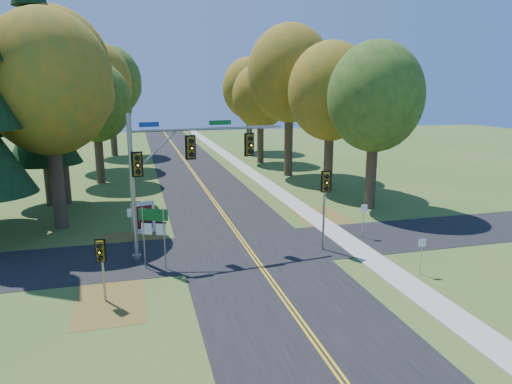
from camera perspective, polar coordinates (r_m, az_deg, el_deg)
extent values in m
plane|color=#375A1F|center=(25.19, 0.06, -8.57)|extent=(160.00, 160.00, 0.00)
cube|color=black|center=(25.18, 0.06, -8.55)|extent=(8.00, 160.00, 0.02)
cube|color=black|center=(27.00, -1.03, -7.06)|extent=(60.00, 6.00, 0.02)
cube|color=gold|center=(25.15, -0.16, -8.54)|extent=(0.10, 160.00, 0.01)
cube|color=gold|center=(25.20, 0.29, -8.50)|extent=(0.10, 160.00, 0.01)
cube|color=#9E998E|center=(27.33, 12.83, -7.10)|extent=(1.60, 160.00, 0.06)
cube|color=brown|center=(28.21, -15.05, -6.64)|extent=(4.00, 6.00, 0.00)
cube|color=brown|center=(32.72, 8.94, -3.65)|extent=(3.50, 8.00, 0.00)
cube|color=brown|center=(21.76, -17.72, -12.78)|extent=(3.00, 5.00, 0.00)
cylinder|color=#38281C|center=(32.91, -23.61, 1.55)|extent=(0.86, 0.86, 6.75)
ellipsoid|color=#AC6A17|center=(32.40, -24.59, 12.32)|extent=(8.00, 8.00, 9.20)
sphere|color=#AC6A17|center=(33.37, -21.37, 11.20)|extent=(4.80, 4.80, 4.80)
sphere|color=#AC6A17|center=(31.89, -27.51, 13.50)|extent=(4.40, 4.40, 4.40)
cylinder|color=#38281C|center=(36.45, 14.20, 2.70)|extent=(0.83, 0.83, 6.08)
ellipsoid|color=#517023|center=(35.94, 14.69, 11.45)|extent=(7.20, 7.20, 8.28)
sphere|color=#517023|center=(37.60, 15.76, 10.33)|extent=(4.32, 4.32, 4.32)
sphere|color=#517023|center=(34.70, 13.49, 12.67)|extent=(3.96, 3.96, 3.96)
cylinder|color=#38281C|center=(39.68, -23.07, 3.85)|extent=(0.89, 0.89, 7.42)
ellipsoid|color=#AC6A17|center=(39.33, -23.94, 13.56)|extent=(8.60, 8.60, 9.89)
sphere|color=#AC6A17|center=(40.37, -21.08, 12.52)|extent=(5.16, 5.16, 5.16)
sphere|color=#AC6A17|center=(38.77, -26.52, 14.63)|extent=(4.73, 4.73, 4.73)
cylinder|color=#38281C|center=(42.18, 9.05, 4.41)|extent=(0.84, 0.84, 6.30)
ellipsoid|color=#AC6A17|center=(41.75, 9.33, 12.32)|extent=(7.60, 7.60, 8.74)
sphere|color=#AC6A17|center=(43.43, 10.55, 11.28)|extent=(4.56, 4.56, 4.56)
sphere|color=#AC6A17|center=(40.53, 8.05, 13.43)|extent=(4.18, 4.18, 4.18)
cylinder|color=#38281C|center=(47.64, -19.02, 4.41)|extent=(0.81, 0.81, 5.62)
ellipsoid|color=#517023|center=(47.23, -19.48, 10.65)|extent=(6.80, 6.80, 7.82)
sphere|color=#517023|center=(48.18, -17.69, 9.99)|extent=(4.08, 4.08, 4.08)
sphere|color=#517023|center=(46.64, -21.09, 11.35)|extent=(3.74, 3.74, 3.74)
cylinder|color=#38281C|center=(49.19, 4.09, 6.50)|extent=(0.90, 0.90, 7.65)
ellipsoid|color=#AC6A17|center=(48.93, 4.22, 14.57)|extent=(8.80, 8.80, 10.12)
sphere|color=#AC6A17|center=(50.74, 5.64, 13.48)|extent=(5.28, 5.28, 5.28)
sphere|color=#AC6A17|center=(47.65, 2.78, 15.69)|extent=(4.84, 4.84, 4.84)
cylinder|color=#38281C|center=(56.22, -19.09, 6.28)|extent=(0.87, 0.87, 6.98)
ellipsoid|color=#AC6A17|center=(55.94, -19.57, 12.75)|extent=(8.20, 8.20, 9.43)
sphere|color=#AC6A17|center=(57.06, -17.74, 12.04)|extent=(4.92, 4.92, 4.92)
sphere|color=#AC6A17|center=(55.26, -21.22, 13.49)|extent=(4.51, 4.51, 4.51)
cylinder|color=#38281C|center=(57.86, 0.56, 6.58)|extent=(0.82, 0.82, 5.85)
ellipsoid|color=#AC6A17|center=(57.53, 0.57, 11.90)|extent=(7.00, 7.00, 8.05)
sphere|color=#AC6A17|center=(58.94, 1.63, 11.24)|extent=(4.20, 4.20, 4.20)
sphere|color=#AC6A17|center=(56.53, -0.46, 12.60)|extent=(3.85, 3.85, 3.85)
cylinder|color=#38281C|center=(66.98, -17.43, 7.42)|extent=(0.88, 0.88, 7.20)
ellipsoid|color=#517023|center=(66.75, -17.81, 13.01)|extent=(8.40, 8.40, 9.66)
sphere|color=#517023|center=(67.95, -16.27, 12.39)|extent=(5.04, 5.04, 5.04)
sphere|color=#517023|center=(66.01, -19.20, 13.66)|extent=(4.62, 4.62, 4.62)
cylinder|color=#38281C|center=(68.44, -0.85, 7.82)|extent=(0.85, 0.85, 6.53)
ellipsoid|color=#AC6A17|center=(68.18, -0.87, 12.84)|extent=(7.80, 7.80, 8.97)
sphere|color=#AC6A17|center=(69.71, 0.17, 12.20)|extent=(4.68, 4.68, 4.68)
sphere|color=#AC6A17|center=(67.11, -1.87, 13.50)|extent=(4.29, 4.29, 4.29)
cylinder|color=#38281C|center=(40.00, -24.55, 0.86)|extent=(0.50, 0.50, 3.42)
cone|color=black|center=(39.42, -25.15, 7.18)|extent=(5.60, 5.60, 5.45)
cone|color=black|center=(39.31, -25.70, 12.82)|extent=(4.57, 4.57, 5.45)
cone|color=black|center=(39.59, -26.27, 18.44)|extent=(3.55, 3.55, 5.45)
cylinder|color=gray|center=(24.91, -15.16, 0.29)|extent=(0.25, 0.25, 7.95)
cylinder|color=gray|center=(25.97, -14.67, -7.93)|extent=(0.50, 0.50, 0.34)
cylinder|color=gray|center=(25.27, -5.86, 7.87)|extent=(8.47, 1.18, 0.16)
cylinder|color=gray|center=(24.75, -12.54, 4.89)|extent=(2.56, 0.41, 2.35)
cylinder|color=gray|center=(25.02, -8.25, 7.29)|extent=(0.05, 0.05, 0.41)
cube|color=#72590C|center=(25.10, -8.19, 5.54)|extent=(0.42, 0.38, 1.14)
cube|color=black|center=(25.10, -8.19, 5.54)|extent=(0.59, 0.10, 1.34)
sphere|color=orange|center=(24.85, -8.05, 5.47)|extent=(0.20, 0.20, 0.20)
cylinder|color=black|center=(24.81, -8.07, 6.30)|extent=(0.29, 0.21, 0.27)
cylinder|color=black|center=(24.85, -8.05, 5.47)|extent=(0.29, 0.21, 0.27)
cylinder|color=black|center=(24.90, -8.02, 4.64)|extent=(0.29, 0.21, 0.27)
cylinder|color=gray|center=(26.02, -0.87, 7.63)|extent=(0.05, 0.05, 0.41)
cube|color=#72590C|center=(26.10, -0.87, 5.94)|extent=(0.42, 0.38, 1.14)
cube|color=black|center=(26.10, -0.87, 5.94)|extent=(0.59, 0.10, 1.34)
sphere|color=orange|center=(25.86, -0.66, 5.87)|extent=(0.20, 0.20, 0.20)
cylinder|color=black|center=(25.82, -0.66, 6.68)|extent=(0.29, 0.21, 0.27)
cylinder|color=black|center=(25.86, -0.66, 5.87)|extent=(0.29, 0.21, 0.27)
cylinder|color=black|center=(25.90, -0.66, 5.08)|extent=(0.29, 0.21, 0.27)
cube|color=#72590C|center=(24.53, -14.63, 3.37)|extent=(0.42, 0.38, 1.14)
cube|color=black|center=(24.53, -14.63, 3.37)|extent=(0.59, 0.10, 1.34)
sphere|color=orange|center=(24.27, -14.56, 3.28)|extent=(0.20, 0.20, 0.20)
cylinder|color=black|center=(24.22, -14.60, 4.13)|extent=(0.29, 0.21, 0.27)
cylinder|color=black|center=(24.27, -14.56, 3.28)|extent=(0.29, 0.21, 0.27)
cylinder|color=black|center=(24.33, -14.51, 2.44)|extent=(0.29, 0.21, 0.27)
cube|color=navy|center=(24.56, -13.23, 8.21)|extent=(1.02, 0.17, 0.25)
cube|color=#0C5926|center=(25.42, -4.51, 8.65)|extent=(1.25, 0.20, 0.25)
cylinder|color=gray|center=(26.45, 8.49, -2.40)|extent=(0.13, 0.13, 4.62)
cube|color=#72590C|center=(25.82, 8.71, 1.29)|extent=(0.42, 0.39, 1.05)
cube|color=black|center=(25.82, 8.71, 1.29)|extent=(0.54, 0.15, 1.24)
sphere|color=orange|center=(25.59, 8.81, 1.19)|extent=(0.19, 0.19, 0.19)
cylinder|color=black|center=(25.52, 8.84, 1.93)|extent=(0.28, 0.22, 0.25)
cylinder|color=black|center=(25.59, 8.81, 1.19)|extent=(0.28, 0.22, 0.25)
cylinder|color=black|center=(25.65, 8.79, 0.45)|extent=(0.28, 0.22, 0.25)
cylinder|color=#92949A|center=(21.24, -18.56, -9.27)|extent=(0.11, 0.11, 2.87)
cube|color=#72590C|center=(20.72, -18.85, -6.93)|extent=(0.34, 0.31, 0.90)
cube|color=black|center=(20.72, -18.85, -6.93)|extent=(0.47, 0.09, 1.06)
sphere|color=orange|center=(20.53, -18.96, -7.12)|extent=(0.16, 0.16, 0.16)
cylinder|color=black|center=(20.44, -19.02, -6.36)|extent=(0.23, 0.17, 0.22)
cylinder|color=black|center=(20.53, -18.96, -7.12)|extent=(0.23, 0.17, 0.22)
cylinder|color=black|center=(20.63, -18.90, -7.87)|extent=(0.23, 0.17, 0.22)
cylinder|color=gray|center=(24.36, -13.84, -5.61)|extent=(0.07, 0.07, 3.28)
cylinder|color=gray|center=(24.01, -11.38, -5.76)|extent=(0.07, 0.07, 3.28)
cube|color=#0B521B|center=(23.85, -12.74, -2.79)|extent=(1.44, 0.59, 0.60)
cube|color=silver|center=(23.85, -12.74, -2.79)|extent=(1.23, 0.48, 0.09)
cube|color=silver|center=(24.19, -13.51, -4.50)|extent=(0.53, 0.24, 0.60)
cube|color=black|center=(24.08, -13.55, -3.68)|extent=(0.51, 0.20, 0.11)
cube|color=silver|center=(23.94, -11.78, -4.59)|extent=(0.53, 0.24, 0.60)
cube|color=black|center=(23.84, -11.82, -3.76)|extent=(0.51, 0.20, 0.11)
cube|color=silver|center=(30.45, -13.94, -3.11)|extent=(1.49, 0.62, 2.06)
cube|color=maroon|center=(30.33, -13.88, -3.06)|extent=(1.11, 0.35, 1.49)
cube|color=silver|center=(30.54, -14.88, -4.80)|extent=(0.11, 0.11, 0.34)
cube|color=silver|center=(30.85, -12.84, -4.51)|extent=(0.11, 0.11, 0.34)
cylinder|color=gray|center=(29.39, 13.27, -3.50)|extent=(0.05, 0.05, 2.22)
cube|color=white|center=(29.16, 13.37, -1.98)|extent=(0.42, 0.05, 0.45)
cylinder|color=gray|center=(24.51, 19.94, -7.55)|extent=(0.04, 0.04, 1.96)
cube|color=silver|center=(24.26, 20.08, -5.98)|extent=(0.37, 0.07, 0.40)
cylinder|color=gray|center=(27.67, -15.23, -4.30)|extent=(0.06, 0.06, 2.51)
cube|color=white|center=(27.40, -15.32, -2.49)|extent=(0.46, 0.20, 0.51)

